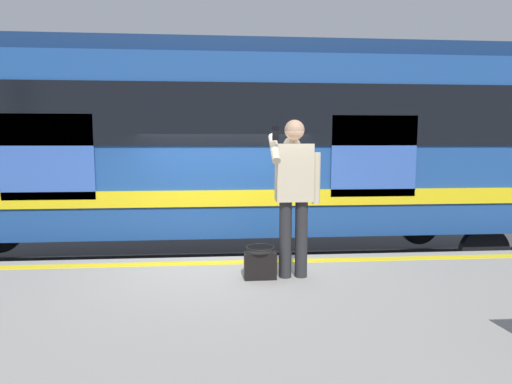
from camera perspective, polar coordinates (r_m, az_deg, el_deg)
ground_plane at (r=6.04m, az=-3.90°, el=-16.55°), size 24.35×24.35×0.00m
platform at (r=3.89m, az=-3.44°, el=-23.47°), size 14.03×4.39×0.86m
safety_line at (r=5.47m, az=-3.92°, el=-9.41°), size 13.75×0.16×0.01m
track_rail_near at (r=7.32m, az=-4.06°, el=-11.65°), size 18.24×0.08×0.16m
track_rail_far at (r=8.70m, az=-4.17°, el=-8.67°), size 18.24×0.08×0.16m
train_carriage at (r=7.66m, az=-5.33°, el=6.89°), size 13.50×2.93×3.75m
passenger at (r=4.73m, az=5.11°, el=0.89°), size 0.57×0.55×1.76m
handbag at (r=4.81m, az=0.57°, el=-9.57°), size 0.36×0.32×0.37m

